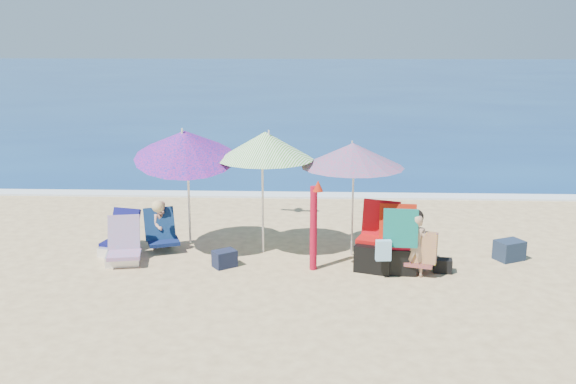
{
  "coord_description": "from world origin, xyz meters",
  "views": [
    {
      "loc": [
        0.11,
        -9.17,
        3.6
      ],
      "look_at": [
        -0.3,
        1.0,
        1.1
      ],
      "focal_mm": 40.42,
      "sensor_mm": 36.0,
      "label": 1
    }
  ],
  "objects_px": {
    "person_center": "(415,245)",
    "umbrella_striped": "(265,146)",
    "chair_rainbow": "(124,251)",
    "umbrella_turquoise": "(353,155)",
    "furled_umbrella": "(314,220)",
    "chair_navy": "(120,242)",
    "camp_chair_right": "(398,248)",
    "camp_chair_left": "(376,249)",
    "umbrella_blue": "(185,145)",
    "person_left": "(162,225)"
  },
  "relations": [
    {
      "from": "umbrella_blue",
      "to": "camp_chair_right",
      "type": "relative_size",
      "value": 2.14
    },
    {
      "from": "umbrella_turquoise",
      "to": "person_left",
      "type": "relative_size",
      "value": 2.23
    },
    {
      "from": "umbrella_striped",
      "to": "furled_umbrella",
      "type": "height_order",
      "value": "umbrella_striped"
    },
    {
      "from": "chair_navy",
      "to": "chair_rainbow",
      "type": "relative_size",
      "value": 1.0
    },
    {
      "from": "camp_chair_right",
      "to": "person_left",
      "type": "relative_size",
      "value": 1.14
    },
    {
      "from": "furled_umbrella",
      "to": "person_center",
      "type": "bearing_deg",
      "value": -5.09
    },
    {
      "from": "camp_chair_left",
      "to": "furled_umbrella",
      "type": "bearing_deg",
      "value": -171.96
    },
    {
      "from": "person_center",
      "to": "umbrella_striped",
      "type": "bearing_deg",
      "value": 158.7
    },
    {
      "from": "umbrella_turquoise",
      "to": "umbrella_blue",
      "type": "xyz_separation_m",
      "value": [
        -2.7,
        -0.08,
        0.17
      ]
    },
    {
      "from": "person_left",
      "to": "furled_umbrella",
      "type": "bearing_deg",
      "value": -19.65
    },
    {
      "from": "chair_rainbow",
      "to": "camp_chair_left",
      "type": "xyz_separation_m",
      "value": [
        4.04,
        -0.09,
        0.12
      ]
    },
    {
      "from": "chair_rainbow",
      "to": "camp_chair_right",
      "type": "height_order",
      "value": "camp_chair_right"
    },
    {
      "from": "furled_umbrella",
      "to": "person_left",
      "type": "relative_size",
      "value": 1.59
    },
    {
      "from": "umbrella_turquoise",
      "to": "camp_chair_left",
      "type": "bearing_deg",
      "value": -59.7
    },
    {
      "from": "umbrella_blue",
      "to": "person_left",
      "type": "height_order",
      "value": "umbrella_blue"
    },
    {
      "from": "umbrella_turquoise",
      "to": "furled_umbrella",
      "type": "distance_m",
      "value": 1.31
    },
    {
      "from": "chair_navy",
      "to": "person_center",
      "type": "relative_size",
      "value": 0.78
    },
    {
      "from": "umbrella_striped",
      "to": "furled_umbrella",
      "type": "relative_size",
      "value": 1.42
    },
    {
      "from": "umbrella_blue",
      "to": "camp_chair_left",
      "type": "height_order",
      "value": "umbrella_blue"
    },
    {
      "from": "furled_umbrella",
      "to": "camp_chair_left",
      "type": "bearing_deg",
      "value": 8.04
    },
    {
      "from": "furled_umbrella",
      "to": "camp_chair_right",
      "type": "bearing_deg",
      "value": -0.07
    },
    {
      "from": "chair_rainbow",
      "to": "camp_chair_left",
      "type": "relative_size",
      "value": 0.75
    },
    {
      "from": "chair_navy",
      "to": "person_left",
      "type": "bearing_deg",
      "value": 19.55
    },
    {
      "from": "chair_navy",
      "to": "camp_chair_left",
      "type": "distance_m",
      "value": 4.27
    },
    {
      "from": "umbrella_striped",
      "to": "person_center",
      "type": "bearing_deg",
      "value": -21.3
    },
    {
      "from": "umbrella_turquoise",
      "to": "chair_rainbow",
      "type": "distance_m",
      "value": 4.0
    },
    {
      "from": "person_center",
      "to": "person_left",
      "type": "xyz_separation_m",
      "value": [
        -4.12,
        1.06,
        -0.06
      ]
    },
    {
      "from": "umbrella_turquoise",
      "to": "umbrella_striped",
      "type": "height_order",
      "value": "umbrella_striped"
    },
    {
      "from": "umbrella_striped",
      "to": "umbrella_turquoise",
      "type": "bearing_deg",
      "value": -0.38
    },
    {
      "from": "umbrella_striped",
      "to": "camp_chair_right",
      "type": "distance_m",
      "value": 2.66
    },
    {
      "from": "chair_navy",
      "to": "umbrella_turquoise",
      "type": "bearing_deg",
      "value": 1.2
    },
    {
      "from": "umbrella_turquoise",
      "to": "furled_umbrella",
      "type": "bearing_deg",
      "value": -128.57
    },
    {
      "from": "umbrella_striped",
      "to": "furled_umbrella",
      "type": "xyz_separation_m",
      "value": [
        0.8,
        -0.78,
        -1.02
      ]
    },
    {
      "from": "furled_umbrella",
      "to": "person_left",
      "type": "distance_m",
      "value": 2.77
    },
    {
      "from": "person_left",
      "to": "camp_chair_left",
      "type": "bearing_deg",
      "value": -12.43
    },
    {
      "from": "furled_umbrella",
      "to": "camp_chair_left",
      "type": "xyz_separation_m",
      "value": [
        0.98,
        0.14,
        -0.5
      ]
    },
    {
      "from": "umbrella_striped",
      "to": "chair_rainbow",
      "type": "bearing_deg",
      "value": -166.28
    },
    {
      "from": "umbrella_blue",
      "to": "chair_rainbow",
      "type": "xyz_separation_m",
      "value": [
        -0.97,
        -0.46,
        -1.66
      ]
    },
    {
      "from": "chair_navy",
      "to": "furled_umbrella",
      "type": "bearing_deg",
      "value": -11.86
    },
    {
      "from": "umbrella_striped",
      "to": "chair_navy",
      "type": "bearing_deg",
      "value": -177.89
    },
    {
      "from": "umbrella_striped",
      "to": "chair_rainbow",
      "type": "relative_size",
      "value": 2.71
    },
    {
      "from": "umbrella_blue",
      "to": "furled_umbrella",
      "type": "bearing_deg",
      "value": -18.18
    },
    {
      "from": "umbrella_blue",
      "to": "furled_umbrella",
      "type": "xyz_separation_m",
      "value": [
        2.09,
        -0.69,
        -1.05
      ]
    },
    {
      "from": "umbrella_turquoise",
      "to": "camp_chair_left",
      "type": "relative_size",
      "value": 2.01
    },
    {
      "from": "umbrella_striped",
      "to": "camp_chair_right",
      "type": "height_order",
      "value": "umbrella_striped"
    },
    {
      "from": "umbrella_turquoise",
      "to": "umbrella_blue",
      "type": "relative_size",
      "value": 0.91
    },
    {
      "from": "camp_chair_left",
      "to": "person_left",
      "type": "relative_size",
      "value": 1.11
    },
    {
      "from": "umbrella_striped",
      "to": "chair_rainbow",
      "type": "xyz_separation_m",
      "value": [
        -2.26,
        -0.55,
        -1.64
      ]
    },
    {
      "from": "umbrella_turquoise",
      "to": "chair_navy",
      "type": "bearing_deg",
      "value": -178.8
    },
    {
      "from": "umbrella_striped",
      "to": "chair_rainbow",
      "type": "height_order",
      "value": "umbrella_striped"
    }
  ]
}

